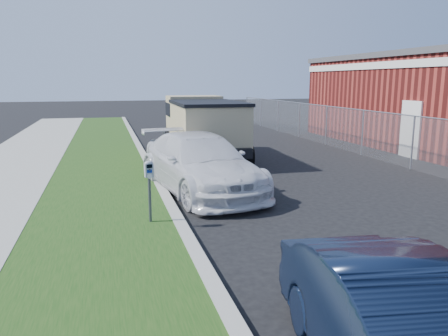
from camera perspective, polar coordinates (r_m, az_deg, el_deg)
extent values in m
plane|color=black|center=(9.74, 9.59, -6.48)|extent=(120.00, 120.00, 0.00)
cube|color=gray|center=(10.87, -7.52, -4.11)|extent=(0.25, 50.00, 0.15)
cube|color=#15380F|center=(10.80, -15.99, -4.63)|extent=(3.00, 50.00, 0.13)
plane|color=slate|center=(18.45, 17.64, 4.41)|extent=(0.00, 30.00, 30.00)
cylinder|color=gray|center=(18.37, 17.81, 7.20)|extent=(0.04, 30.00, 0.04)
cylinder|color=gray|center=(16.03, 23.41, 3.04)|extent=(0.06, 0.06, 1.80)
cylinder|color=gray|center=(18.45, 17.64, 4.41)|extent=(0.06, 0.06, 1.80)
cylinder|color=gray|center=(21.02, 13.23, 5.43)|extent=(0.06, 0.06, 1.80)
cylinder|color=gray|center=(23.69, 9.79, 6.19)|extent=(0.06, 0.06, 1.80)
cylinder|color=gray|center=(26.43, 7.05, 6.79)|extent=(0.06, 0.06, 1.80)
cylinder|color=gray|center=(29.22, 4.82, 7.26)|extent=(0.06, 0.06, 1.80)
cylinder|color=gray|center=(32.05, 2.98, 7.64)|extent=(0.06, 0.06, 1.80)
cube|color=silver|center=(20.00, 20.20, 12.51)|extent=(0.06, 14.00, 0.30)
cube|color=silver|center=(18.46, 23.16, 4.66)|extent=(0.08, 1.10, 2.20)
cylinder|color=#3F4247|center=(8.97, -9.66, -4.16)|extent=(0.07, 0.07, 0.92)
cube|color=gray|center=(8.83, -9.79, -0.29)|extent=(0.18, 0.13, 0.28)
ellipsoid|color=gray|center=(8.80, -9.82, 0.59)|extent=(0.19, 0.14, 0.11)
cube|color=black|center=(8.75, -9.72, 0.23)|extent=(0.11, 0.03, 0.07)
cube|color=navy|center=(8.77, -9.70, -0.42)|extent=(0.10, 0.02, 0.06)
cylinder|color=silver|center=(8.79, -9.68, -1.07)|extent=(0.10, 0.02, 0.10)
cube|color=#3F4247|center=(8.77, -9.71, -0.24)|extent=(0.04, 0.01, 0.05)
imported|color=silver|center=(11.83, -3.14, 0.69)|extent=(3.02, 5.59, 1.54)
imported|color=black|center=(4.63, 22.69, -19.63)|extent=(1.78, 3.99, 1.27)
cube|color=black|center=(16.51, -2.64, 3.35)|extent=(2.14, 5.90, 0.32)
cube|color=#998B63|center=(18.48, -3.95, 6.55)|extent=(2.19, 1.69, 1.83)
cube|color=black|center=(18.45, -3.96, 7.68)|extent=(2.22, 1.71, 0.55)
cube|color=#998B63|center=(15.70, -2.13, 5.72)|extent=(2.28, 3.89, 1.47)
cube|color=black|center=(15.65, -2.15, 8.49)|extent=(2.37, 3.99, 0.11)
cube|color=black|center=(19.42, -4.36, 4.32)|extent=(2.20, 0.18, 0.27)
cylinder|color=black|center=(18.34, -7.10, 3.43)|extent=(0.31, 0.92, 0.92)
cylinder|color=black|center=(18.71, -0.68, 3.67)|extent=(0.31, 0.92, 0.92)
cylinder|color=black|center=(15.92, -6.03, 2.25)|extent=(0.31, 0.92, 0.92)
cylinder|color=black|center=(16.33, 1.32, 2.54)|extent=(0.31, 0.92, 0.92)
cylinder|color=black|center=(14.31, -5.11, 1.25)|extent=(0.31, 0.92, 0.92)
cylinder|color=black|center=(14.77, 2.99, 1.59)|extent=(0.31, 0.92, 0.92)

